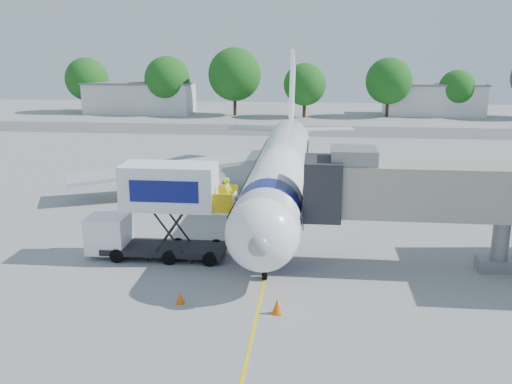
# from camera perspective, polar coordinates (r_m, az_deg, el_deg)

# --- Properties ---
(ground) EXTENTS (160.00, 160.00, 0.00)m
(ground) POSITION_cam_1_polar(r_m,az_deg,el_deg) (39.13, 2.14, -3.15)
(ground) COLOR gray
(ground) RESTS_ON ground
(guidance_line) EXTENTS (0.15, 70.00, 0.01)m
(guidance_line) POSITION_cam_1_polar(r_m,az_deg,el_deg) (39.13, 2.14, -3.14)
(guidance_line) COLOR yellow
(guidance_line) RESTS_ON ground
(taxiway_strip) EXTENTS (120.00, 10.00, 0.01)m
(taxiway_strip) POSITION_cam_1_polar(r_m,az_deg,el_deg) (80.09, 4.21, 6.14)
(taxiway_strip) COLOR #59595B
(taxiway_strip) RESTS_ON ground
(aircraft) EXTENTS (34.17, 37.73, 11.35)m
(aircraft) POSITION_cam_1_polar(r_m,az_deg,el_deg) (42.33, 2.56, 2.37)
(aircraft) COLOR white
(aircraft) RESTS_ON ground
(jet_bridge) EXTENTS (13.90, 3.20, 6.60)m
(jet_bridge) POSITION_cam_1_polar(r_m,az_deg,el_deg) (31.61, 15.92, 0.09)
(jet_bridge) COLOR gray
(jet_bridge) RESTS_ON ground
(catering_hiloader) EXTENTS (8.50, 2.44, 5.50)m
(catering_hiloader) POSITION_cam_1_polar(r_m,az_deg,el_deg) (32.73, -9.70, -1.93)
(catering_hiloader) COLOR black
(catering_hiloader) RESTS_ON ground
(ground_tug) EXTENTS (3.82, 2.55, 1.40)m
(ground_tug) POSITION_cam_1_polar(r_m,az_deg,el_deg) (21.91, 0.63, -16.35)
(ground_tug) COLOR white
(ground_tug) RESTS_ON ground
(safety_cone_a) EXTENTS (0.47, 0.47, 0.75)m
(safety_cone_a) POSITION_cam_1_polar(r_m,az_deg,el_deg) (26.56, 2.12, -11.35)
(safety_cone_a) COLOR #DF5A0B
(safety_cone_a) RESTS_ON ground
(safety_cone_b) EXTENTS (0.39, 0.39, 0.62)m
(safety_cone_b) POSITION_cam_1_polar(r_m,az_deg,el_deg) (27.75, -7.59, -10.43)
(safety_cone_b) COLOR #DF5A0B
(safety_cone_b) RESTS_ON ground
(outbuilding_left) EXTENTS (18.40, 8.40, 5.30)m
(outbuilding_left) POSITION_cam_1_polar(r_m,az_deg,el_deg) (102.23, -11.50, 9.27)
(outbuilding_left) COLOR silver
(outbuilding_left) RESTS_ON ground
(outbuilding_right) EXTENTS (16.40, 7.40, 5.30)m
(outbuilding_right) POSITION_cam_1_polar(r_m,az_deg,el_deg) (101.49, 17.30, 8.87)
(outbuilding_right) COLOR silver
(outbuilding_right) RESTS_ON ground
(tree_a) EXTENTS (7.40, 7.40, 9.44)m
(tree_a) POSITION_cam_1_polar(r_m,az_deg,el_deg) (104.72, -16.57, 10.77)
(tree_a) COLOR #382314
(tree_a) RESTS_ON ground
(tree_b) EXTENTS (7.64, 7.64, 9.74)m
(tree_b) POSITION_cam_1_polar(r_m,az_deg,el_deg) (98.86, -8.86, 11.10)
(tree_b) COLOR #382314
(tree_b) RESTS_ON ground
(tree_c) EXTENTS (8.74, 8.74, 11.15)m
(tree_c) POSITION_cam_1_polar(r_m,az_deg,el_deg) (96.16, -2.15, 11.67)
(tree_c) COLOR #382314
(tree_c) RESTS_ON ground
(tree_d) EXTENTS (6.85, 6.85, 8.74)m
(tree_d) POSITION_cam_1_polar(r_m,az_deg,el_deg) (94.09, 4.90, 10.67)
(tree_d) COLOR #382314
(tree_d) RESTS_ON ground
(tree_e) EXTENTS (7.53, 7.53, 9.60)m
(tree_e) POSITION_cam_1_polar(r_m,az_deg,el_deg) (96.74, 13.14, 10.77)
(tree_e) COLOR #382314
(tree_e) RESTS_ON ground
(tree_f) EXTENTS (5.97, 5.97, 7.61)m
(tree_f) POSITION_cam_1_polar(r_m,az_deg,el_deg) (100.50, 19.47, 9.76)
(tree_f) COLOR #382314
(tree_f) RESTS_ON ground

